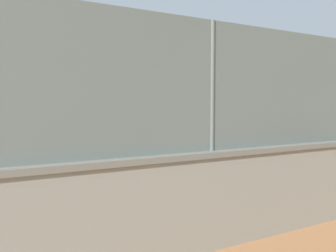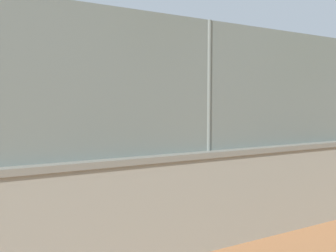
% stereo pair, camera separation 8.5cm
% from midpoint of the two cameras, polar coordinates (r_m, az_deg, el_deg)
% --- Properties ---
extents(ground_plane, '(260.00, 260.00, 0.00)m').
position_cam_midpoint_polar(ground_plane, '(18.75, -6.22, -2.62)').
color(ground_plane, '#A36B42').
extents(perimeter_wall, '(28.39, 0.70, 1.39)m').
position_cam_midpoint_polar(perimeter_wall, '(5.94, 19.23, -9.58)').
color(perimeter_wall, gray).
rests_on(perimeter_wall, ground_plane).
extents(fence_panel_on_wall, '(27.89, 0.39, 1.82)m').
position_cam_midpoint_polar(fence_panel_on_wall, '(5.80, 19.57, 6.00)').
color(fence_panel_on_wall, slate).
rests_on(fence_panel_on_wall, perimeter_wall).
extents(player_crossing_court, '(1.04, 0.87, 1.56)m').
position_cam_midpoint_polar(player_crossing_court, '(16.96, -15.98, -0.29)').
color(player_crossing_court, navy).
rests_on(player_crossing_court, ground_plane).
extents(player_near_wall_returning, '(0.69, 1.22, 1.47)m').
position_cam_midpoint_polar(player_near_wall_returning, '(12.08, 7.14, -1.99)').
color(player_near_wall_returning, black).
rests_on(player_near_wall_returning, ground_plane).
extents(sports_ball, '(0.09, 0.09, 0.09)m').
position_cam_midpoint_polar(sports_ball, '(15.41, -16.53, 0.70)').
color(sports_ball, orange).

